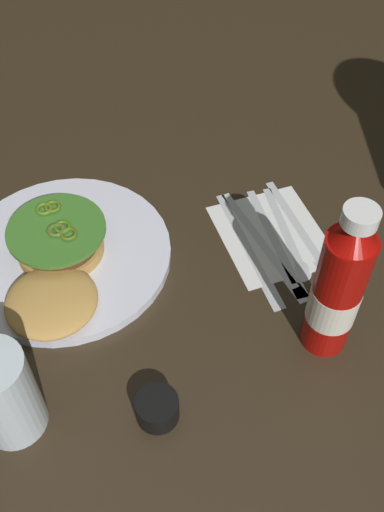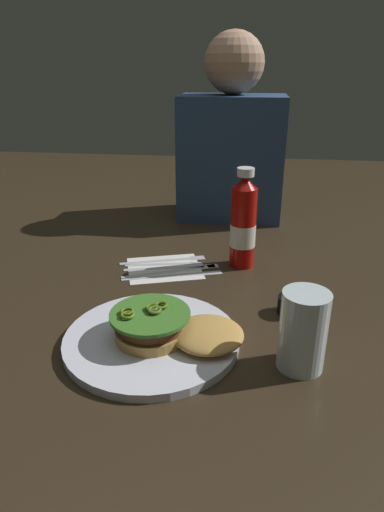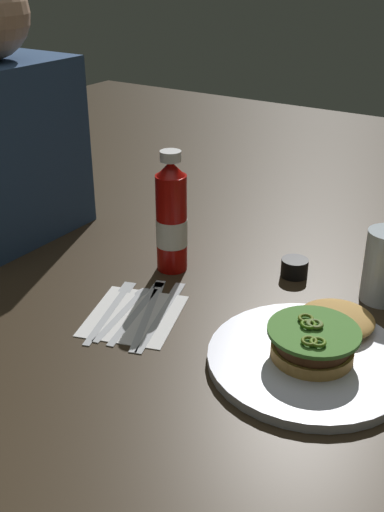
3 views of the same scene
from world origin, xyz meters
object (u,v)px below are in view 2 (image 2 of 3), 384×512
at_px(dinner_plate, 152,339).
at_px(ketchup_bottle, 243,224).
at_px(spoon_utensil, 175,263).
at_px(water_glass, 303,331).
at_px(burger_sandwich, 171,328).
at_px(butter_knife, 176,266).
at_px(steak_knife, 177,269).
at_px(table_knife, 179,274).
at_px(fork_utensil, 170,259).
at_px(diner_person, 231,142).
at_px(napkin, 164,268).
at_px(condiment_cup, 291,305).

distance_m(dinner_plate, ketchup_bottle, 0.37).
bearing_deg(spoon_utensil, water_glass, -53.90).
xyz_separation_m(burger_sandwich, butter_knife, (-0.04, 0.30, -0.03)).
distance_m(dinner_plate, steak_knife, 0.28).
distance_m(burger_sandwich, table_knife, 0.27).
bearing_deg(burger_sandwich, spoon_utensil, 98.48).
bearing_deg(dinner_plate, fork_utensil, 95.02).
distance_m(spoon_utensil, diner_person, 0.46).
bearing_deg(spoon_utensil, butter_knife, -78.08).
bearing_deg(spoon_utensil, burger_sandwich, -81.52).
bearing_deg(butter_knife, napkin, -165.68).
height_order(ketchup_bottle, butter_knife, ketchup_bottle).
xyz_separation_m(burger_sandwich, water_glass, (0.20, -0.03, 0.03)).
height_order(burger_sandwich, butter_knife, burger_sandwich).
relative_size(burger_sandwich, water_glass, 1.72).
xyz_separation_m(burger_sandwich, table_knife, (-0.03, 0.26, -0.03)).
relative_size(table_knife, steak_knife, 1.04).
bearing_deg(water_glass, condiment_cup, 90.94).
distance_m(water_glass, spoon_utensil, 0.43).
xyz_separation_m(dinner_plate, steak_knife, (-0.00, 0.28, -0.00)).
xyz_separation_m(dinner_plate, butter_knife, (-0.01, 0.30, -0.00)).
xyz_separation_m(burger_sandwich, steak_knife, (-0.04, 0.29, -0.03)).
xyz_separation_m(water_glass, fork_utensil, (-0.27, 0.37, -0.06)).
distance_m(steak_knife, diner_person, 0.49).
relative_size(ketchup_bottle, butter_knife, 1.10).
bearing_deg(burger_sandwich, fork_utensil, 100.63).
distance_m(table_knife, butter_knife, 0.04).
relative_size(napkin, fork_utensil, 0.83).
bearing_deg(burger_sandwich, diner_person, 85.59).
height_order(ketchup_bottle, table_knife, ketchup_bottle).
height_order(spoon_utensil, diner_person, diner_person).
relative_size(water_glass, table_knife, 0.58).
distance_m(water_glass, table_knife, 0.38).
bearing_deg(ketchup_bottle, condiment_cup, -64.51).
relative_size(condiment_cup, butter_knife, 0.24).
relative_size(condiment_cup, spoon_utensil, 0.27).
bearing_deg(condiment_cup, burger_sandwich, -146.36).
height_order(dinner_plate, spoon_utensil, dinner_plate).
distance_m(water_glass, steak_knife, 0.40).
relative_size(butter_knife, spoon_utensil, 1.14).
relative_size(burger_sandwich, fork_utensil, 1.11).
distance_m(dinner_plate, water_glass, 0.25).
relative_size(burger_sandwich, steak_knife, 1.04).
relative_size(burger_sandwich, butter_knife, 1.06).
distance_m(dinner_plate, napkin, 0.29).
xyz_separation_m(table_knife, fork_utensil, (-0.03, 0.08, 0.00)).
bearing_deg(spoon_utensil, ketchup_bottle, 6.87).
relative_size(napkin, butter_knife, 0.79).
bearing_deg(diner_person, fork_utensil, -107.83).
bearing_deg(diner_person, spoon_utensil, -104.72).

